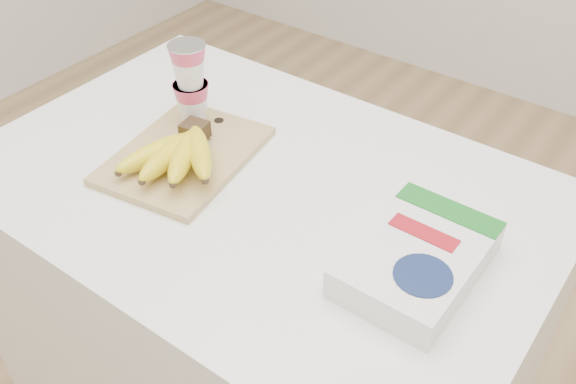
{
  "coord_description": "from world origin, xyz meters",
  "views": [
    {
      "loc": [
        0.6,
        -0.72,
        1.56
      ],
      "look_at": [
        0.09,
        -0.03,
        0.86
      ],
      "focal_mm": 40.0,
      "sensor_mm": 36.0,
      "label": 1
    }
  ],
  "objects_px": {
    "table": "(263,322)",
    "yogurt_stack": "(190,81)",
    "bananas": "(178,153)",
    "cutting_board": "(185,155)",
    "cereal_box": "(417,259)"
  },
  "relations": [
    {
      "from": "bananas",
      "to": "cereal_box",
      "type": "xyz_separation_m",
      "value": [
        0.48,
        0.03,
        -0.02
      ]
    },
    {
      "from": "bananas",
      "to": "yogurt_stack",
      "type": "distance_m",
      "value": 0.16
    },
    {
      "from": "cutting_board",
      "to": "cereal_box",
      "type": "bearing_deg",
      "value": -9.41
    },
    {
      "from": "cutting_board",
      "to": "bananas",
      "type": "relative_size",
      "value": 1.48
    },
    {
      "from": "table",
      "to": "cereal_box",
      "type": "height_order",
      "value": "cereal_box"
    },
    {
      "from": "table",
      "to": "cutting_board",
      "type": "xyz_separation_m",
      "value": [
        -0.16,
        -0.03,
        0.42
      ]
    },
    {
      "from": "table",
      "to": "yogurt_stack",
      "type": "distance_m",
      "value": 0.56
    },
    {
      "from": "yogurt_stack",
      "to": "cutting_board",
      "type": "bearing_deg",
      "value": -57.6
    },
    {
      "from": "bananas",
      "to": "yogurt_stack",
      "type": "relative_size",
      "value": 1.23
    },
    {
      "from": "cutting_board",
      "to": "yogurt_stack",
      "type": "bearing_deg",
      "value": 113.64
    },
    {
      "from": "table",
      "to": "cutting_board",
      "type": "height_order",
      "value": "cutting_board"
    },
    {
      "from": "table",
      "to": "bananas",
      "type": "bearing_deg",
      "value": -155.26
    },
    {
      "from": "cereal_box",
      "to": "yogurt_stack",
      "type": "bearing_deg",
      "value": 170.47
    },
    {
      "from": "table",
      "to": "yogurt_stack",
      "type": "xyz_separation_m",
      "value": [
        -0.22,
        0.06,
        0.52
      ]
    },
    {
      "from": "table",
      "to": "cereal_box",
      "type": "bearing_deg",
      "value": -5.44
    }
  ]
}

